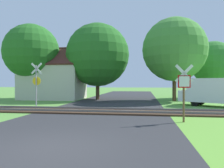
% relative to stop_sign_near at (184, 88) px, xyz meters
% --- Properties ---
extents(ground_plane, '(160.00, 160.00, 0.00)m').
position_rel_stop_sign_near_xyz_m(ground_plane, '(-4.55, -4.91, -1.66)').
color(ground_plane, '#5B933D').
extents(road_asphalt, '(8.24, 80.00, 0.01)m').
position_rel_stop_sign_near_xyz_m(road_asphalt, '(-4.55, -2.91, -1.65)').
color(road_asphalt, '#2D2D30').
rests_on(road_asphalt, ground).
extents(rail_track, '(60.00, 2.60, 0.22)m').
position_rel_stop_sign_near_xyz_m(rail_track, '(-4.55, 3.02, -1.60)').
color(rail_track, '#422D1E').
rests_on(rail_track, ground).
extents(stop_sign_near, '(0.87, 0.19, 2.77)m').
position_rel_stop_sign_near_xyz_m(stop_sign_near, '(0.00, 0.00, 0.00)').
color(stop_sign_near, brown).
rests_on(stop_sign_near, ground).
extents(crossing_sign_far, '(0.88, 0.13, 3.39)m').
position_rel_stop_sign_near_xyz_m(crossing_sign_far, '(-9.84, 4.55, 0.32)').
color(crossing_sign_far, '#9E9EA5').
rests_on(crossing_sign_far, ground).
extents(house, '(6.97, 5.33, 5.96)m').
position_rel_stop_sign_near_xyz_m(house, '(-12.22, 13.24, 0.46)').
color(house, beige).
rests_on(house, ground).
extents(tree_right, '(6.55, 6.55, 8.58)m').
position_rel_stop_sign_near_xyz_m(tree_right, '(1.22, 12.36, 3.64)').
color(tree_right, '#513823').
rests_on(tree_right, ground).
extents(tree_center, '(7.08, 7.08, 8.55)m').
position_rel_stop_sign_near_xyz_m(tree_center, '(-7.04, 13.29, 3.35)').
color(tree_center, '#513823').
rests_on(tree_center, ground).
extents(tree_left, '(6.12, 6.12, 8.41)m').
position_rel_stop_sign_near_xyz_m(tree_left, '(-14.30, 12.03, 3.68)').
color(tree_left, '#513823').
rests_on(tree_left, ground).
extents(tree_far, '(5.22, 5.22, 6.89)m').
position_rel_stop_sign_near_xyz_m(tree_far, '(6.36, 17.10, 2.62)').
color(tree_far, '#513823').
rests_on(tree_far, ground).
extents(mail_truck, '(5.17, 4.07, 2.24)m').
position_rel_stop_sign_near_xyz_m(mail_truck, '(3.66, 7.56, -0.42)').
color(mail_truck, white).
rests_on(mail_truck, ground).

